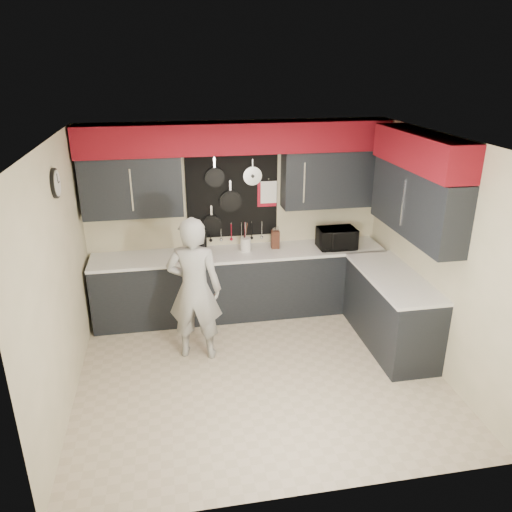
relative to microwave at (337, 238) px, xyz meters
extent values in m
plane|color=#C4B398|center=(-1.31, -1.36, -1.06)|extent=(4.00, 4.00, 0.00)
cube|color=beige|center=(-1.31, 0.38, 0.24)|extent=(4.00, 0.01, 2.60)
cube|color=black|center=(-2.64, 0.23, 0.77)|extent=(1.24, 0.32, 0.75)
cube|color=black|center=(-0.03, 0.23, 0.77)|extent=(1.34, 0.32, 0.75)
cube|color=maroon|center=(-1.31, 0.21, 1.34)|extent=(3.94, 0.36, 0.38)
cube|color=black|center=(-1.36, 0.37, 0.57)|extent=(1.22, 0.03, 1.15)
cylinder|color=black|center=(-1.59, 0.33, 0.82)|extent=(0.26, 0.04, 0.26)
cylinder|color=black|center=(-1.39, 0.33, 0.49)|extent=(0.30, 0.04, 0.30)
cylinder|color=black|center=(-1.65, 0.33, 0.18)|extent=(0.27, 0.04, 0.27)
cylinder|color=silver|center=(-1.09, 0.34, 0.82)|extent=(0.25, 0.02, 0.25)
cube|color=maroon|center=(-0.89, 0.35, 0.56)|extent=(0.26, 0.01, 0.34)
cube|color=white|center=(-0.87, 0.34, 0.59)|extent=(0.22, 0.01, 0.30)
cylinder|color=silver|center=(-1.81, 0.35, 0.07)|extent=(0.01, 0.01, 0.20)
cylinder|color=silver|center=(-1.67, 0.35, 0.07)|extent=(0.01, 0.01, 0.20)
cylinder|color=silver|center=(-1.53, 0.35, 0.07)|extent=(0.01, 0.01, 0.20)
cylinder|color=silver|center=(-1.39, 0.35, 0.07)|extent=(0.01, 0.01, 0.20)
cylinder|color=silver|center=(-1.25, 0.35, 0.07)|extent=(0.01, 0.01, 0.20)
cylinder|color=silver|center=(-1.11, 0.35, 0.07)|extent=(0.01, 0.01, 0.20)
cylinder|color=silver|center=(-0.96, 0.35, 0.07)|extent=(0.01, 0.01, 0.20)
cube|color=beige|center=(0.68, -1.36, 0.24)|extent=(0.01, 3.50, 2.60)
cube|color=black|center=(0.53, -1.06, 0.77)|extent=(0.32, 1.70, 0.75)
cube|color=maroon|center=(0.51, -1.06, 1.34)|extent=(0.36, 1.70, 0.38)
cube|color=beige|center=(-3.31, -1.36, 0.24)|extent=(0.01, 3.50, 2.60)
cylinder|color=black|center=(-3.29, -0.96, 1.12)|extent=(0.04, 0.30, 0.30)
cylinder|color=white|center=(-3.27, -0.96, 1.12)|extent=(0.01, 0.26, 0.26)
cube|color=black|center=(-1.31, 0.09, -0.62)|extent=(3.90, 0.60, 0.88)
cube|color=silver|center=(-1.31, 0.07, -0.16)|extent=(3.90, 0.63, 0.04)
cube|color=black|center=(0.39, -1.01, -0.62)|extent=(0.60, 1.60, 0.88)
cube|color=silver|center=(0.37, -1.01, -0.16)|extent=(0.63, 1.60, 0.04)
cube|color=black|center=(-1.31, -0.17, -1.01)|extent=(3.90, 0.06, 0.10)
imported|color=black|center=(0.00, 0.00, 0.00)|extent=(0.51, 0.35, 0.28)
cube|color=#3B1D13|center=(-0.82, 0.15, -0.02)|extent=(0.12, 0.12, 0.24)
cylinder|color=silver|center=(-1.23, 0.12, -0.05)|extent=(0.14, 0.14, 0.18)
cube|color=black|center=(-1.83, 0.05, -0.13)|extent=(0.21, 0.24, 0.03)
cube|color=black|center=(-1.83, 0.13, 0.02)|extent=(0.18, 0.09, 0.28)
cube|color=black|center=(-1.83, 0.05, 0.14)|extent=(0.21, 0.24, 0.06)
cylinder|color=black|center=(-1.83, 0.04, -0.05)|extent=(0.10, 0.10, 0.13)
imported|color=#A3A3A0|center=(-1.98, -0.86, -0.19)|extent=(0.71, 0.55, 1.73)
camera|label=1|loc=(-2.21, -6.06, 2.27)|focal=35.00mm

